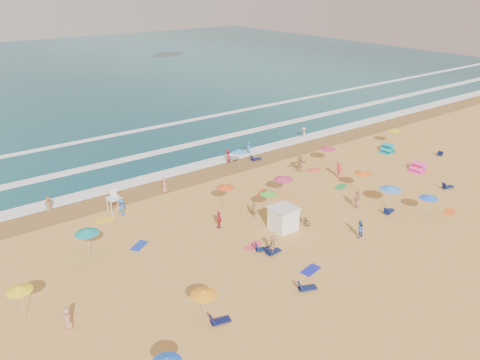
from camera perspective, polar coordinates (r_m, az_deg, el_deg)
ground at (r=42.81m, az=2.04°, el=-5.23°), size 220.00×220.00×0.00m
ocean at (r=117.47m, az=-24.93°, el=11.26°), size 220.00×140.00×0.18m
wet_sand at (r=52.15m, az=-6.54°, el=0.11°), size 220.00×220.00×0.00m
surf_foam at (r=59.41m, az=-10.87°, el=2.90°), size 200.00×18.70×0.05m
cabana at (r=41.49m, az=5.29°, el=-4.75°), size 2.00×2.00×2.00m
cabana_roof at (r=41.00m, az=5.35°, el=-3.45°), size 2.20×2.20×0.12m
bicycle at (r=42.70m, az=7.45°, el=-4.78°), size 1.11×1.93×0.96m
lifeguard_stand at (r=45.58m, az=-15.07°, el=-2.73°), size 1.20×1.20×2.10m
beach_umbrellas at (r=40.67m, az=1.62°, el=-3.49°), size 59.71×25.20×0.77m
loungers at (r=44.69m, az=11.61°, el=-4.18°), size 41.32×23.39×0.34m
towels at (r=40.78m, az=3.41°, el=-6.81°), size 33.51×23.57×0.03m
popup_tents at (r=60.11m, az=19.14°, el=2.74°), size 4.67×7.96×1.20m
beachgoers at (r=46.70m, az=0.29°, el=-1.54°), size 43.35×27.71×2.13m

